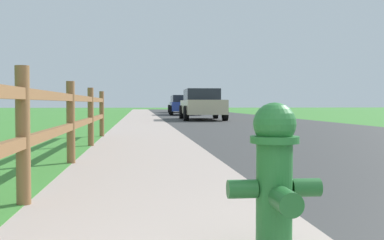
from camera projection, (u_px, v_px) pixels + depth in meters
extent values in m
plane|color=#408734|center=(159.00, 117.00, 25.50)|extent=(120.00, 120.00, 0.00)
cube|color=#3B3B3B|center=(214.00, 116.00, 27.89)|extent=(7.00, 66.00, 0.01)
cube|color=#B3A095|center=(108.00, 116.00, 27.13)|extent=(6.00, 66.00, 0.01)
cube|color=#408734|center=(83.00, 117.00, 26.96)|extent=(5.00, 66.00, 0.00)
cylinder|color=#287233|center=(274.00, 196.00, 2.30)|extent=(0.19, 0.19, 0.63)
cylinder|color=#287233|center=(274.00, 140.00, 2.29)|extent=(0.25, 0.25, 0.03)
sphere|color=#287233|center=(275.00, 124.00, 2.29)|extent=(0.22, 0.22, 0.22)
cube|color=#22612B|center=(275.00, 110.00, 2.28)|extent=(0.04, 0.04, 0.04)
cylinder|color=#22612B|center=(242.00, 189.00, 2.28)|extent=(0.15, 0.10, 0.10)
cylinder|color=#22612B|center=(306.00, 188.00, 2.32)|extent=(0.15, 0.10, 0.10)
cylinder|color=#22612B|center=(286.00, 202.00, 2.12)|extent=(0.12, 0.18, 0.12)
cylinder|color=brown|center=(23.00, 136.00, 3.47)|extent=(0.11, 0.11, 1.09)
cylinder|color=brown|center=(71.00, 122.00, 5.89)|extent=(0.11, 0.11, 1.09)
cylinder|color=brown|center=(91.00, 117.00, 8.30)|extent=(0.11, 0.11, 1.09)
cylinder|color=brown|center=(102.00, 114.00, 10.72)|extent=(0.11, 0.11, 1.09)
cube|color=brown|center=(71.00, 127.00, 5.89)|extent=(0.07, 9.73, 0.09)
cube|color=brown|center=(70.00, 98.00, 5.88)|extent=(0.07, 9.73, 0.09)
cube|color=#C6B793|center=(202.00, 107.00, 21.89)|extent=(1.92, 4.94, 0.66)
cube|color=#1E232B|center=(201.00, 95.00, 22.14)|extent=(1.64, 2.65, 0.55)
cylinder|color=black|center=(182.00, 112.00, 23.33)|extent=(0.24, 0.70, 0.70)
cylinder|color=black|center=(216.00, 112.00, 23.49)|extent=(0.24, 0.70, 0.70)
cylinder|color=black|center=(186.00, 113.00, 20.31)|extent=(0.24, 0.70, 0.70)
cylinder|color=black|center=(225.00, 113.00, 20.47)|extent=(0.24, 0.70, 0.70)
cube|color=navy|center=(184.00, 106.00, 31.13)|extent=(2.04, 4.59, 0.61)
cube|color=#1E232B|center=(184.00, 99.00, 31.36)|extent=(1.74, 2.49, 0.48)
cylinder|color=black|center=(170.00, 110.00, 32.46)|extent=(0.25, 0.68, 0.67)
cylinder|color=black|center=(196.00, 110.00, 32.61)|extent=(0.25, 0.68, 0.67)
cylinder|color=black|center=(172.00, 110.00, 29.67)|extent=(0.25, 0.68, 0.67)
cylinder|color=black|center=(200.00, 110.00, 29.82)|extent=(0.25, 0.68, 0.67)
cube|color=white|center=(180.00, 106.00, 39.14)|extent=(1.93, 4.51, 0.63)
cube|color=#1E232B|center=(181.00, 99.00, 39.08)|extent=(1.67, 2.31, 0.56)
cylinder|color=black|center=(169.00, 109.00, 40.44)|extent=(0.23, 0.68, 0.68)
cylinder|color=black|center=(190.00, 109.00, 40.62)|extent=(0.23, 0.68, 0.68)
cylinder|color=black|center=(171.00, 109.00, 37.68)|extent=(0.23, 0.68, 0.68)
cylinder|color=black|center=(193.00, 109.00, 37.86)|extent=(0.23, 0.68, 0.68)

